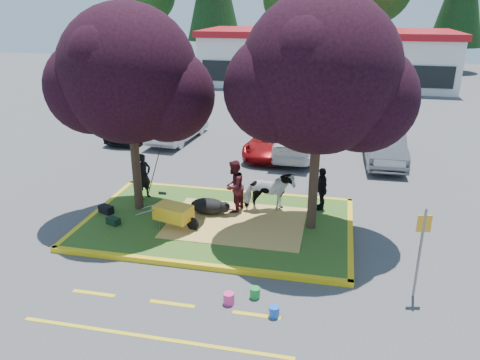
% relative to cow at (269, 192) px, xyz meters
% --- Properties ---
extents(ground, '(90.00, 90.00, 0.00)m').
position_rel_cow_xyz_m(ground, '(-1.45, -1.04, -0.83)').
color(ground, '#424244').
rests_on(ground, ground).
extents(median_island, '(8.00, 5.00, 0.15)m').
position_rel_cow_xyz_m(median_island, '(-1.45, -1.04, -0.75)').
color(median_island, '#2F5219').
rests_on(median_island, ground).
extents(curb_near, '(8.30, 0.16, 0.15)m').
position_rel_cow_xyz_m(curb_near, '(-1.45, -3.62, -0.75)').
color(curb_near, yellow).
rests_on(curb_near, ground).
extents(curb_far, '(8.30, 0.16, 0.15)m').
position_rel_cow_xyz_m(curb_far, '(-1.45, 1.54, -0.75)').
color(curb_far, yellow).
rests_on(curb_far, ground).
extents(curb_left, '(0.16, 5.30, 0.15)m').
position_rel_cow_xyz_m(curb_left, '(-5.53, -1.04, -0.75)').
color(curb_left, yellow).
rests_on(curb_left, ground).
extents(curb_right, '(0.16, 5.30, 0.15)m').
position_rel_cow_xyz_m(curb_right, '(2.63, -1.04, -0.75)').
color(curb_right, yellow).
rests_on(curb_right, ground).
extents(straw_bedding, '(4.20, 3.00, 0.01)m').
position_rel_cow_xyz_m(straw_bedding, '(-0.85, -1.04, -0.67)').
color(straw_bedding, '#E3B65D').
rests_on(straw_bedding, median_island).
extents(tree_purple_left, '(5.06, 4.20, 6.51)m').
position_rel_cow_xyz_m(tree_purple_left, '(-4.23, -0.66, 3.53)').
color(tree_purple_left, black).
rests_on(tree_purple_left, median_island).
extents(tree_purple_right, '(5.30, 4.40, 6.82)m').
position_rel_cow_xyz_m(tree_purple_right, '(1.47, -0.86, 3.73)').
color(tree_purple_right, black).
rests_on(tree_purple_right, median_island).
extents(fire_lane_stripe_a, '(1.10, 0.12, 0.01)m').
position_rel_cow_xyz_m(fire_lane_stripe_a, '(-3.45, -5.24, -0.82)').
color(fire_lane_stripe_a, yellow).
rests_on(fire_lane_stripe_a, ground).
extents(fire_lane_stripe_b, '(1.10, 0.12, 0.01)m').
position_rel_cow_xyz_m(fire_lane_stripe_b, '(-1.45, -5.24, -0.82)').
color(fire_lane_stripe_b, yellow).
rests_on(fire_lane_stripe_b, ground).
extents(fire_lane_stripe_c, '(1.10, 0.12, 0.01)m').
position_rel_cow_xyz_m(fire_lane_stripe_c, '(0.55, -5.24, -0.82)').
color(fire_lane_stripe_c, yellow).
rests_on(fire_lane_stripe_c, ground).
extents(fire_lane_long, '(6.00, 0.10, 0.01)m').
position_rel_cow_xyz_m(fire_lane_long, '(-1.45, -6.44, -0.82)').
color(fire_lane_long, yellow).
rests_on(fire_lane_long, ground).
extents(retail_building, '(20.40, 8.40, 4.40)m').
position_rel_cow_xyz_m(retail_building, '(0.55, 26.94, 1.42)').
color(retail_building, silver).
rests_on(retail_building, ground).
extents(cow, '(1.75, 1.20, 1.35)m').
position_rel_cow_xyz_m(cow, '(0.00, 0.00, 0.00)').
color(cow, silver).
rests_on(cow, median_island).
extents(calf, '(1.22, 0.75, 0.51)m').
position_rel_cow_xyz_m(calf, '(-1.89, -0.56, -0.42)').
color(calf, black).
rests_on(calf, median_island).
extents(handler, '(0.62, 0.70, 1.61)m').
position_rel_cow_xyz_m(handler, '(-4.41, 0.23, 0.13)').
color(handler, black).
rests_on(handler, median_island).
extents(visitor_a, '(0.84, 0.98, 1.73)m').
position_rel_cow_xyz_m(visitor_a, '(-1.11, -0.20, 0.19)').
color(visitor_a, '#48141A').
rests_on(visitor_a, median_island).
extents(visitor_b, '(0.60, 0.91, 1.43)m').
position_rel_cow_xyz_m(visitor_b, '(1.66, 0.59, 0.04)').
color(visitor_b, black).
rests_on(visitor_b, median_island).
extents(wheelbarrow, '(1.96, 0.92, 0.74)m').
position_rel_cow_xyz_m(wheelbarrow, '(-2.61, -1.80, -0.17)').
color(wheelbarrow, black).
rests_on(wheelbarrow, median_island).
extents(gear_bag_dark, '(0.55, 0.44, 0.25)m').
position_rel_cow_xyz_m(gear_bag_dark, '(-5.15, -1.23, -0.55)').
color(gear_bag_dark, black).
rests_on(gear_bag_dark, median_island).
extents(gear_bag_green, '(0.47, 0.38, 0.22)m').
position_rel_cow_xyz_m(gear_bag_green, '(-4.55, -1.95, -0.57)').
color(gear_bag_green, black).
rests_on(gear_bag_green, median_island).
extents(sign_post, '(0.32, 0.09, 2.30)m').
position_rel_cow_xyz_m(sign_post, '(4.09, -3.74, 0.58)').
color(sign_post, slate).
rests_on(sign_post, ground).
extents(bucket_green, '(0.25, 0.25, 0.26)m').
position_rel_cow_xyz_m(bucket_green, '(0.39, -4.58, -0.70)').
color(bucket_green, '#169131').
rests_on(bucket_green, ground).
extents(bucket_pink, '(0.34, 0.34, 0.28)m').
position_rel_cow_xyz_m(bucket_pink, '(-0.16, -4.95, -0.69)').
color(bucket_pink, '#ED3486').
rests_on(bucket_pink, ground).
extents(bucket_blue, '(0.27, 0.27, 0.26)m').
position_rel_cow_xyz_m(bucket_blue, '(0.94, -5.20, -0.70)').
color(bucket_blue, blue).
rests_on(bucket_blue, ground).
extents(car_black, '(2.03, 4.58, 1.53)m').
position_rel_cow_xyz_m(car_black, '(-8.06, 7.93, -0.06)').
color(car_black, black).
rests_on(car_black, ground).
extents(car_silver, '(1.95, 4.68, 1.51)m').
position_rel_cow_xyz_m(car_silver, '(-5.85, 7.90, -0.07)').
color(car_silver, '#AEB0B6').
rests_on(car_silver, ground).
extents(car_red, '(2.29, 4.47, 1.21)m').
position_rel_cow_xyz_m(car_red, '(-0.84, 6.49, -0.22)').
color(car_red, maroon).
rests_on(car_red, ground).
extents(car_white, '(2.07, 4.80, 1.38)m').
position_rel_cow_xyz_m(car_white, '(0.25, 6.59, -0.14)').
color(car_white, white).
rests_on(car_white, ground).
extents(car_grey, '(1.69, 4.55, 1.49)m').
position_rel_cow_xyz_m(car_grey, '(4.08, 6.47, -0.08)').
color(car_grey, '#5C5F64').
rests_on(car_grey, ground).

